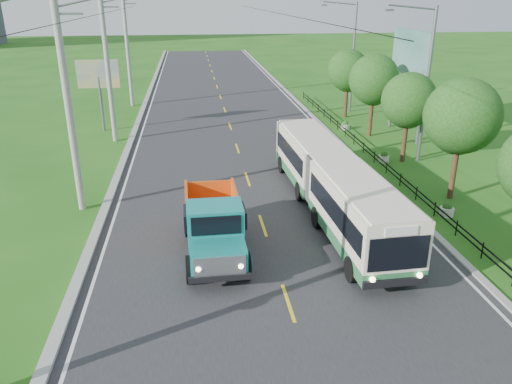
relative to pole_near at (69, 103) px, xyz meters
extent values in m
plane|color=#1F5714|center=(8.26, -9.00, -5.09)|extent=(240.00, 240.00, 0.00)
cube|color=#28282B|center=(8.26, 11.00, -5.08)|extent=(14.00, 120.00, 0.02)
cube|color=#9E9E99|center=(1.06, 11.00, -5.02)|extent=(0.40, 120.00, 0.15)
cube|color=#9E9E99|center=(15.41, 11.00, -5.04)|extent=(0.30, 120.00, 0.10)
cube|color=silver|center=(1.61, 11.00, -5.07)|extent=(0.12, 120.00, 0.00)
cube|color=silver|center=(14.91, 11.00, -5.07)|extent=(0.12, 120.00, 0.00)
cube|color=yellow|center=(8.26, -9.00, -5.07)|extent=(0.12, 2.20, 0.00)
cube|color=black|center=(16.26, 5.00, -4.79)|extent=(0.04, 40.00, 0.60)
cylinder|color=gray|center=(-0.04, 0.00, -0.09)|extent=(0.32, 0.32, 10.00)
cube|color=slate|center=(0.46, 0.00, 3.71)|extent=(1.20, 0.10, 0.10)
cylinder|color=gray|center=(-0.04, 12.00, -0.09)|extent=(0.32, 0.32, 10.00)
cube|color=slate|center=(0.46, 12.00, 3.71)|extent=(1.20, 0.10, 0.10)
cylinder|color=gray|center=(-0.04, 24.00, -0.09)|extent=(0.32, 0.32, 10.00)
cube|color=slate|center=(0.46, 24.00, 3.71)|extent=(1.20, 0.10, 0.10)
cylinder|color=#382314|center=(18.06, -1.00, -3.41)|extent=(0.28, 0.28, 3.36)
sphere|color=#1E3F12|center=(18.06, -1.00, -0.89)|extent=(3.60, 3.60, 3.60)
sphere|color=#1E3F12|center=(18.26, -0.50, -1.61)|extent=(2.64, 2.64, 2.64)
cylinder|color=#382314|center=(18.06, 5.00, -3.58)|extent=(0.28, 0.28, 3.02)
sphere|color=#1E3F12|center=(18.06, 5.00, -1.31)|extent=(3.24, 3.24, 3.24)
sphere|color=#1E3F12|center=(18.26, 5.50, -1.96)|extent=(2.38, 2.38, 2.38)
cylinder|color=#382314|center=(18.06, 11.00, -3.47)|extent=(0.28, 0.28, 3.25)
sphere|color=#1E3F12|center=(18.06, 11.00, -1.03)|extent=(3.48, 3.48, 3.48)
sphere|color=#1E3F12|center=(18.26, 11.50, -1.73)|extent=(2.55, 2.55, 2.55)
cylinder|color=#382314|center=(18.06, 17.00, -3.55)|extent=(0.28, 0.28, 3.08)
sphere|color=#1E3F12|center=(18.06, 17.00, -1.24)|extent=(3.30, 3.30, 3.30)
sphere|color=#1E3F12|center=(18.26, 17.50, -1.90)|extent=(2.42, 2.42, 2.42)
cylinder|color=slate|center=(19.06, 5.00, -0.59)|extent=(0.20, 0.20, 9.00)
cylinder|color=slate|center=(17.66, 5.00, 3.81)|extent=(2.80, 0.10, 0.34)
cube|color=slate|center=(16.36, 5.00, 3.66)|extent=(0.45, 0.16, 0.12)
cylinder|color=slate|center=(19.06, 19.00, -0.59)|extent=(0.20, 0.20, 9.00)
cylinder|color=slate|center=(17.66, 19.00, 3.81)|extent=(2.80, 0.10, 0.34)
cube|color=slate|center=(16.36, 19.00, 3.66)|extent=(0.45, 0.16, 0.12)
cylinder|color=silver|center=(16.86, -3.00, -4.89)|extent=(0.64, 0.64, 0.40)
sphere|color=#1E3F12|center=(16.86, -3.00, -4.64)|extent=(0.44, 0.44, 0.44)
cylinder|color=silver|center=(16.86, 5.00, -4.89)|extent=(0.64, 0.64, 0.40)
sphere|color=#1E3F12|center=(16.86, 5.00, -4.64)|extent=(0.44, 0.44, 0.44)
cylinder|color=silver|center=(16.86, 13.00, -4.89)|extent=(0.64, 0.64, 0.40)
sphere|color=#1E3F12|center=(16.86, 13.00, -4.64)|extent=(0.44, 0.44, 0.44)
cylinder|color=slate|center=(-1.24, 15.00, -3.09)|extent=(0.20, 0.20, 4.00)
cube|color=yellow|center=(-1.24, 15.00, -0.89)|extent=(3.00, 0.15, 2.00)
cylinder|color=slate|center=(20.56, 8.50, -2.59)|extent=(0.24, 0.24, 5.00)
cylinder|color=slate|center=(20.56, 13.50, -2.59)|extent=(0.24, 0.24, 5.00)
cube|color=#144C47|center=(20.56, 11.00, 0.71)|extent=(0.20, 6.00, 3.00)
cube|color=#2D7040|center=(11.72, -5.74, -4.36)|extent=(2.52, 6.96, 0.50)
cube|color=#F0E6C3|center=(11.72, -5.74, -3.23)|extent=(2.52, 6.96, 1.77)
cube|color=black|center=(11.72, -5.74, -3.22)|extent=(2.54, 6.41, 0.87)
cube|color=#2D7040|center=(11.47, 1.82, -4.36)|extent=(2.51, 6.50, 0.50)
cube|color=#F0E6C3|center=(11.47, 1.82, -3.23)|extent=(2.51, 6.50, 1.77)
cube|color=black|center=(11.47, 1.82, -3.22)|extent=(2.53, 5.95, 0.87)
cube|color=#4C4C4C|center=(11.59, -1.85, -3.48)|extent=(2.19, 0.99, 2.18)
cube|color=black|center=(11.83, -9.20, -3.38)|extent=(2.07, 0.12, 1.19)
cylinder|color=black|center=(10.75, -7.93, -4.62)|extent=(0.33, 0.96, 0.95)
cylinder|color=black|center=(12.83, -7.86, -4.62)|extent=(0.33, 0.96, 0.95)
cylinder|color=black|center=(10.60, -3.44, -4.62)|extent=(0.33, 0.96, 0.95)
cylinder|color=black|center=(12.68, -3.37, -4.62)|extent=(0.33, 0.96, 0.95)
cylinder|color=black|center=(10.50, -0.32, -4.62)|extent=(0.33, 0.96, 0.95)
cylinder|color=black|center=(12.57, -0.25, -4.62)|extent=(0.33, 0.96, 0.95)
cylinder|color=black|center=(10.36, 3.90, -4.62)|extent=(0.33, 0.96, 0.95)
cylinder|color=black|center=(12.43, 3.97, -4.62)|extent=(0.33, 0.96, 0.95)
cube|color=teal|center=(6.05, -7.45, -4.07)|extent=(1.97, 1.33, 0.93)
cube|color=teal|center=(6.03, -6.05, -3.61)|extent=(2.07, 1.52, 1.86)
cube|color=black|center=(6.03, -6.05, -3.14)|extent=(2.27, 1.24, 0.65)
cube|color=black|center=(6.02, -5.31, -4.49)|extent=(1.01, 5.59, 0.23)
cube|color=#E15515|center=(6.00, -3.73, -3.56)|extent=(2.18, 2.82, 1.21)
cylinder|color=black|center=(5.07, -7.28, -4.58)|extent=(0.34, 1.03, 1.02)
cylinder|color=black|center=(7.03, -7.25, -4.58)|extent=(0.34, 1.03, 1.02)
cylinder|color=black|center=(5.02, -3.56, -4.58)|extent=(0.34, 1.03, 1.02)
cylinder|color=black|center=(6.97, -3.53, -4.58)|extent=(0.34, 1.03, 1.02)
camera|label=1|loc=(5.39, -22.78, 4.46)|focal=35.00mm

